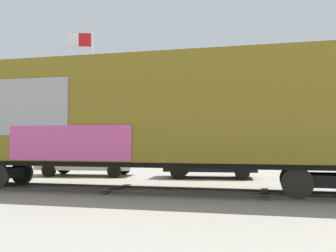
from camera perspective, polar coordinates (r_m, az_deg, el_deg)
name	(u,v)px	position (r m, az deg, el deg)	size (l,w,h in m)	color
ground_plane	(148,191)	(13.48, -2.93, -9.35)	(260.00, 260.00, 0.00)	gray
track	(164,190)	(13.32, -0.59, -9.27)	(60.01, 2.79, 0.08)	#4C4742
freight_car	(140,113)	(13.49, -4.07, 1.90)	(17.74, 3.16, 4.63)	olive
flagpole	(86,78)	(25.38, -11.68, 6.84)	(1.57, 0.69, 8.72)	silver
hillside	(247,122)	(89.90, 11.28, 0.55)	(121.65, 34.11, 16.39)	gray
parked_car_silver	(87,158)	(19.74, -11.62, -4.52)	(4.83, 2.42, 1.68)	#B7BABF
parked_car_black	(209,160)	(18.34, 5.93, -4.86)	(4.27, 2.27, 1.62)	black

